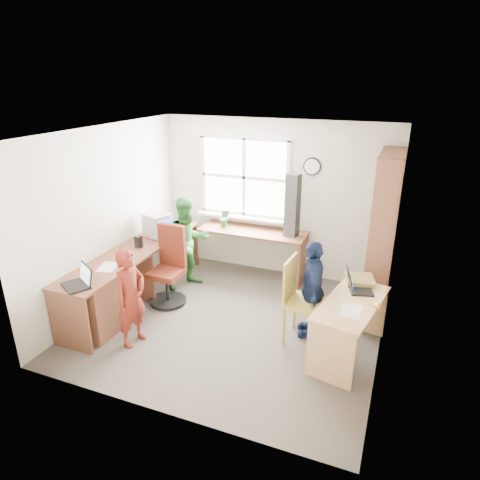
% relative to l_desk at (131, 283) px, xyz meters
% --- Properties ---
extents(room, '(3.64, 3.44, 2.44)m').
position_rel_l_desk_xyz_m(room, '(1.32, 0.38, 0.76)').
color(room, '#413A33').
rests_on(room, ground).
extents(l_desk, '(2.38, 2.95, 0.75)m').
position_rel_l_desk_xyz_m(l_desk, '(0.00, 0.00, 0.00)').
color(l_desk, brown).
rests_on(l_desk, ground).
extents(right_desk, '(0.76, 1.25, 0.68)m').
position_rel_l_desk_xyz_m(right_desk, '(2.77, 0.15, 0.04)').
color(right_desk, tan).
rests_on(right_desk, ground).
extents(bookshelf, '(0.30, 1.02, 2.10)m').
position_rel_l_desk_xyz_m(bookshelf, '(2.96, 1.47, 0.55)').
color(bookshelf, brown).
rests_on(bookshelf, ground).
extents(swivel_chair, '(0.51, 0.51, 1.09)m').
position_rel_l_desk_xyz_m(swivel_chair, '(0.27, 0.50, 0.01)').
color(swivel_chair, black).
rests_on(swivel_chair, ground).
extents(wooden_chair, '(0.47, 0.47, 1.02)m').
position_rel_l_desk_xyz_m(wooden_chair, '(2.15, 0.29, 0.10)').
color(wooden_chair, gold).
rests_on(wooden_chair, ground).
extents(crt_monitor, '(0.44, 0.41, 0.35)m').
position_rel_l_desk_xyz_m(crt_monitor, '(-0.15, 0.95, 0.47)').
color(crt_monitor, '#A8A6AB').
rests_on(crt_monitor, l_desk).
extents(laptop_left, '(0.43, 0.41, 0.23)m').
position_rel_l_desk_xyz_m(laptop_left, '(-0.14, -0.74, 0.35)').
color(laptop_left, black).
rests_on(laptop_left, l_desk).
extents(laptop_right, '(0.37, 0.41, 0.24)m').
position_rel_l_desk_xyz_m(laptop_right, '(2.77, 0.46, 0.28)').
color(laptop_right, black).
rests_on(laptop_right, right_desk).
extents(speaker_a, '(0.10, 0.10, 0.17)m').
position_rel_l_desk_xyz_m(speaker_a, '(-0.18, 0.48, 0.38)').
color(speaker_a, black).
rests_on(speaker_a, l_desk).
extents(speaker_b, '(0.10, 0.10, 0.19)m').
position_rel_l_desk_xyz_m(speaker_b, '(-0.21, 1.09, 0.39)').
color(speaker_b, black).
rests_on(speaker_b, l_desk).
extents(cd_tower, '(0.21, 0.19, 0.93)m').
position_rel_l_desk_xyz_m(cd_tower, '(1.66, 1.72, 0.76)').
color(cd_tower, black).
rests_on(cd_tower, l_desk).
extents(game_box, '(0.39, 0.39, 0.06)m').
position_rel_l_desk_xyz_m(game_box, '(2.79, 0.66, 0.25)').
color(game_box, red).
rests_on(game_box, right_desk).
extents(paper_a, '(0.28, 0.35, 0.00)m').
position_rel_l_desk_xyz_m(paper_a, '(-0.16, -0.22, 0.30)').
color(paper_a, silver).
rests_on(paper_a, l_desk).
extents(paper_b, '(0.22, 0.31, 0.00)m').
position_rel_l_desk_xyz_m(paper_b, '(2.79, -0.06, 0.22)').
color(paper_b, silver).
rests_on(paper_b, right_desk).
extents(potted_plant, '(0.16, 0.14, 0.29)m').
position_rel_l_desk_xyz_m(potted_plant, '(0.59, 1.69, 0.44)').
color(potted_plant, '#296830').
rests_on(potted_plant, l_desk).
extents(person_red, '(0.35, 0.47, 1.19)m').
position_rel_l_desk_xyz_m(person_red, '(0.39, -0.54, 0.14)').
color(person_red, maroon).
rests_on(person_red, ground).
extents(person_green, '(0.80, 0.84, 1.37)m').
position_rel_l_desk_xyz_m(person_green, '(0.30, 1.02, 0.23)').
color(person_green, '#2F7731').
rests_on(person_green, ground).
extents(person_navy, '(0.47, 0.77, 1.22)m').
position_rel_l_desk_xyz_m(person_navy, '(2.27, 0.42, 0.15)').
color(person_navy, '#152143').
rests_on(person_navy, ground).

